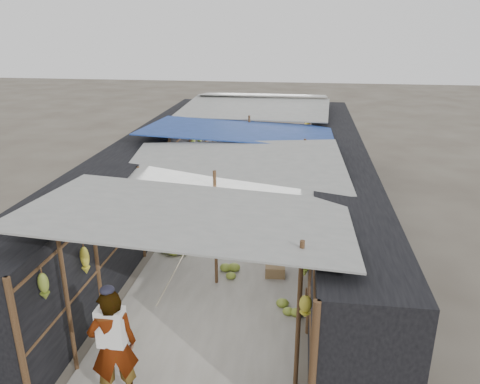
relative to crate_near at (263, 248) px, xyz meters
The scene contains 14 objects.
ground 4.59m from the crate_near, 101.28° to the right, with size 80.00×80.00×0.00m, color #6B6356.
aisle_slab 2.19m from the crate_near, 114.23° to the left, with size 3.60×16.00×0.02m, color #9E998E.
stall_left 4.23m from the crate_near, 150.98° to the left, with size 1.40×15.00×2.30m, color black.
stall_right 2.87m from the crate_near, 47.94° to the left, with size 1.40×15.00×2.30m, color black.
crate_near is the anchor object (origin of this frame).
crate_mid 1.09m from the crate_near, 70.66° to the right, with size 0.44×0.35×0.27m, color #8C6747.
crate_back 6.91m from the crate_near, 106.63° to the left, with size 0.49×0.40×0.31m, color #8C6747.
black_basin 5.03m from the crate_near, 91.25° to the left, with size 0.61×0.61×0.18m, color black.
vendor_elderly 5.37m from the crate_near, 109.54° to the right, with size 0.69×0.45×1.89m, color silver.
shopper_blue 3.87m from the crate_near, 119.06° to the left, with size 0.68×0.53×1.40m, color #2149A5.
vendor_seated 5.24m from the crate_near, 87.37° to the left, with size 0.62×0.36×0.96m, color #4D4843.
market_canopy 3.36m from the crate_near, 110.62° to the left, with size 5.62×15.20×2.77m.
hanging_bananas 2.80m from the crate_near, 111.43° to the left, with size 3.96×14.24×0.84m.
floor_bananas 1.80m from the crate_near, 138.05° to the left, with size 4.01×10.99×0.33m.
Camera 1 is at (1.74, -5.86, 5.42)m, focal length 35.00 mm.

